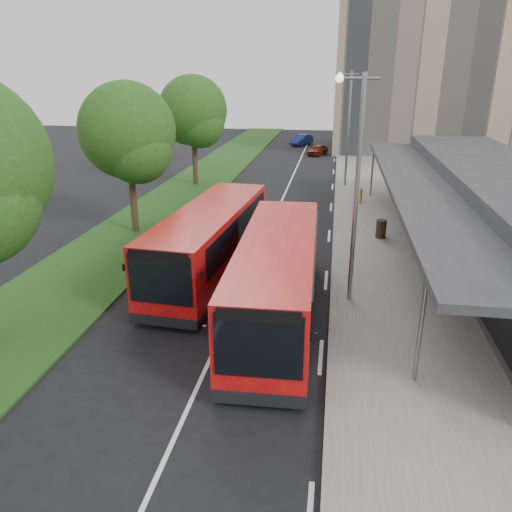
{
  "coord_description": "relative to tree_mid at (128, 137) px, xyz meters",
  "views": [
    {
      "loc": [
        3.42,
        -15.31,
        8.18
      ],
      "look_at": [
        0.6,
        2.4,
        1.5
      ],
      "focal_mm": 35.0,
      "sensor_mm": 36.0,
      "label": 1
    }
  ],
  "objects": [
    {
      "name": "tree_far",
      "position": [
        -0.0,
        12.0,
        0.13
      ],
      "size": [
        4.97,
        4.97,
        7.99
      ],
      "color": "#322314",
      "rests_on": "ground"
    },
    {
      "name": "bus_second",
      "position": [
        5.46,
        -5.26,
        -3.54
      ],
      "size": [
        3.36,
        10.37,
        2.89
      ],
      "rotation": [
        0.0,
        0.0,
        -0.08
      ],
      "color": "red",
      "rests_on": "ground"
    },
    {
      "name": "station_building",
      "position": [
        17.87,
        -1.05,
        -2.98
      ],
      "size": [
        7.7,
        26.0,
        4.0
      ],
      "color": "#29292B",
      "rests_on": "ground"
    },
    {
      "name": "pavement",
      "position": [
        13.01,
        10.95,
        -4.95
      ],
      "size": [
        5.0,
        80.0,
        0.15
      ],
      "primitive_type": "cube",
      "color": "slate",
      "rests_on": "ground"
    },
    {
      "name": "office_block",
      "position": [
        21.01,
        32.95,
        3.97
      ],
      "size": [
        22.0,
        12.0,
        18.0
      ],
      "primitive_type": "cube",
      "color": "tan",
      "rests_on": "ground"
    },
    {
      "name": "grass_verge",
      "position": [
        0.01,
        10.95,
        -4.98
      ],
      "size": [
        5.0,
        80.0,
        0.1
      ],
      "primitive_type": "cube",
      "color": "#1A4014",
      "rests_on": "ground"
    },
    {
      "name": "kerb_dashes",
      "position": [
        10.31,
        9.95,
        -5.02
      ],
      "size": [
        0.12,
        56.0,
        0.01
      ],
      "color": "silver",
      "rests_on": "ground"
    },
    {
      "name": "lamp_post_far",
      "position": [
        11.13,
        12.95,
        -0.31
      ],
      "size": [
        1.44,
        0.28,
        8.0
      ],
      "color": "gray",
      "rests_on": "pavement"
    },
    {
      "name": "bus_main",
      "position": [
        8.68,
        -8.8,
        -3.52
      ],
      "size": [
        2.96,
        10.45,
        2.94
      ],
      "rotation": [
        0.0,
        0.0,
        0.03
      ],
      "color": "red",
      "rests_on": "ground"
    },
    {
      "name": "lamp_post_near",
      "position": [
        11.13,
        -7.05,
        -0.31
      ],
      "size": [
        1.44,
        0.28,
        8.0
      ],
      "color": "gray",
      "rests_on": "pavement"
    },
    {
      "name": "bollard",
      "position": [
        12.16,
        7.56,
        -4.39
      ],
      "size": [
        0.18,
        0.18,
        0.97
      ],
      "primitive_type": "cylinder",
      "rotation": [
        0.0,
        0.0,
        -0.18
      ],
      "color": "yellow",
      "rests_on": "pavement"
    },
    {
      "name": "lane_centre_line",
      "position": [
        7.01,
        5.95,
        -5.02
      ],
      "size": [
        0.12,
        70.0,
        0.01
      ],
      "primitive_type": "cube",
      "color": "silver",
      "rests_on": "ground"
    },
    {
      "name": "tree_mid",
      "position": [
        0.0,
        0.0,
        0.0
      ],
      "size": [
        4.84,
        4.84,
        7.78
      ],
      "color": "#322314",
      "rests_on": "ground"
    },
    {
      "name": "car_near",
      "position": [
        8.55,
        27.8,
        -4.49
      ],
      "size": [
        2.29,
        3.35,
        1.06
      ],
      "primitive_type": "imported",
      "rotation": [
        0.0,
        0.0,
        -0.37
      ],
      "color": "#5C180D",
      "rests_on": "ground"
    },
    {
      "name": "car_far",
      "position": [
        6.39,
        34.95,
        -4.43
      ],
      "size": [
        2.62,
        3.84,
        1.2
      ],
      "primitive_type": "imported",
      "rotation": [
        0.0,
        0.0,
        -0.41
      ],
      "color": "navy",
      "rests_on": "ground"
    },
    {
      "name": "ground",
      "position": [
        7.01,
        -9.05,
        -5.03
      ],
      "size": [
        120.0,
        120.0,
        0.0
      ],
      "primitive_type": "plane",
      "color": "black",
      "rests_on": "ground"
    },
    {
      "name": "litter_bin",
      "position": [
        12.91,
        0.62,
        -4.41
      ],
      "size": [
        0.57,
        0.57,
        0.93
      ],
      "primitive_type": "cylinder",
      "rotation": [
        0.0,
        0.0,
        -0.12
      ],
      "color": "#352115",
      "rests_on": "pavement"
    }
  ]
}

